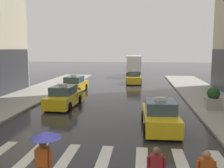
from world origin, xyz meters
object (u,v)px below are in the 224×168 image
object	(u,v)px
pedestrian_with_umbrella	(45,145)
taxi_second	(64,97)
planter_mid_block	(213,99)
taxi_lead	(160,116)
taxi_third	(74,85)
box_truck	(134,65)
taxi_fourth	(134,78)

from	to	relation	value
pedestrian_with_umbrella	taxi_second	bearing A→B (deg)	104.61
taxi_second	planter_mid_block	bearing A→B (deg)	-0.77
taxi_lead	taxi_third	xyz separation A→B (m)	(-7.98, 11.57, 0.00)
taxi_lead	box_truck	size ratio (longest dim) A/B	0.60
taxi_fourth	box_truck	distance (m)	8.76
taxi_third	pedestrian_with_umbrella	world-z (taller)	pedestrian_with_umbrella
taxi_third	planter_mid_block	world-z (taller)	taxi_third
taxi_fourth	planter_mid_block	bearing A→B (deg)	-66.89
taxi_fourth	pedestrian_with_umbrella	bearing A→B (deg)	-94.44
box_truck	planter_mid_block	size ratio (longest dim) A/B	4.75
planter_mid_block	taxi_fourth	bearing A→B (deg)	113.11
taxi_third	taxi_second	bearing A→B (deg)	-81.95
box_truck	taxi_fourth	bearing A→B (deg)	-87.95
taxi_second	taxi_fourth	world-z (taller)	same
taxi_second	taxi_fourth	xyz separation A→B (m)	(5.02, 14.10, 0.00)
taxi_third	box_truck	distance (m)	16.98
pedestrian_with_umbrella	box_truck	bearing A→B (deg)	87.20
taxi_lead	taxi_second	bearing A→B (deg)	145.90
taxi_lead	planter_mid_block	xyz separation A→B (m)	(4.08, 4.60, 0.15)
taxi_second	taxi_third	bearing A→B (deg)	98.05
taxi_fourth	box_truck	xyz separation A→B (m)	(-0.31, 8.68, 1.13)
taxi_lead	pedestrian_with_umbrella	size ratio (longest dim) A/B	2.37
taxi_second	box_truck	world-z (taller)	box_truck
taxi_lead	taxi_third	size ratio (longest dim) A/B	1.00
taxi_second	planter_mid_block	world-z (taller)	taxi_second
taxi_fourth	taxi_lead	bearing A→B (deg)	-83.96
planter_mid_block	box_truck	bearing A→B (deg)	105.57
taxi_lead	taxi_second	world-z (taller)	same
box_truck	pedestrian_with_umbrella	size ratio (longest dim) A/B	3.92
taxi_lead	taxi_second	xyz separation A→B (m)	(-7.02, 4.75, 0.00)
box_truck	planter_mid_block	bearing A→B (deg)	-74.43
taxi_lead	taxi_second	distance (m)	8.47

